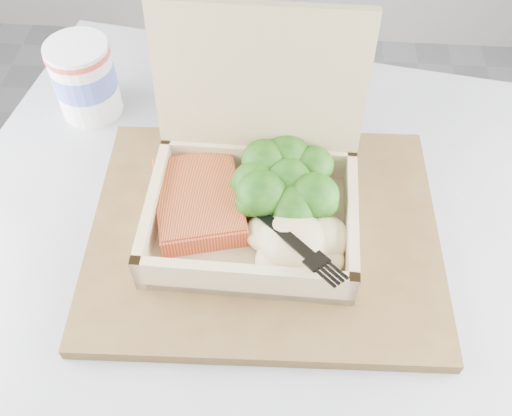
# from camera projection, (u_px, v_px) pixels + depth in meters

# --- Properties ---
(cafe_table) EXTENTS (0.83, 0.83, 0.70)m
(cafe_table) POSITION_uv_depth(u_px,v_px,m) (265.00, 353.00, 0.71)
(cafe_table) COLOR black
(cafe_table) RESTS_ON floor
(serving_tray) EXTENTS (0.36, 0.30, 0.02)m
(serving_tray) POSITION_uv_depth(u_px,v_px,m) (264.00, 232.00, 0.59)
(serving_tray) COLOR brown
(serving_tray) RESTS_ON cafe_table
(takeout_container) EXTENTS (0.21, 0.18, 0.20)m
(takeout_container) POSITION_uv_depth(u_px,v_px,m) (254.00, 176.00, 0.56)
(takeout_container) COLOR #A08460
(takeout_container) RESTS_ON serving_tray
(salmon_fillet) EXTENTS (0.11, 0.13, 0.02)m
(salmon_fillet) POSITION_uv_depth(u_px,v_px,m) (199.00, 201.00, 0.58)
(salmon_fillet) COLOR #DE532B
(salmon_fillet) RESTS_ON takeout_container
(broccoli_pile) EXTENTS (0.12, 0.12, 0.04)m
(broccoli_pile) POSITION_uv_depth(u_px,v_px,m) (288.00, 185.00, 0.58)
(broccoli_pile) COLOR #317419
(broccoli_pile) RESTS_ON takeout_container
(mashed_potatoes) EXTENTS (0.11, 0.09, 0.04)m
(mashed_potatoes) POSITION_uv_depth(u_px,v_px,m) (293.00, 240.00, 0.54)
(mashed_potatoes) COLOR #CEBD85
(mashed_potatoes) RESTS_ON takeout_container
(plastic_fork) EXTENTS (0.10, 0.12, 0.03)m
(plastic_fork) POSITION_uv_depth(u_px,v_px,m) (266.00, 215.00, 0.54)
(plastic_fork) COLOR black
(plastic_fork) RESTS_ON mashed_potatoes
(paper_cup) EXTENTS (0.08, 0.08, 0.09)m
(paper_cup) POSITION_uv_depth(u_px,v_px,m) (84.00, 77.00, 0.67)
(paper_cup) COLOR white
(paper_cup) RESTS_ON cafe_table
(receipt) EXTENTS (0.08, 0.16, 0.00)m
(receipt) POSITION_uv_depth(u_px,v_px,m) (282.00, 117.00, 0.70)
(receipt) COLOR white
(receipt) RESTS_ON cafe_table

